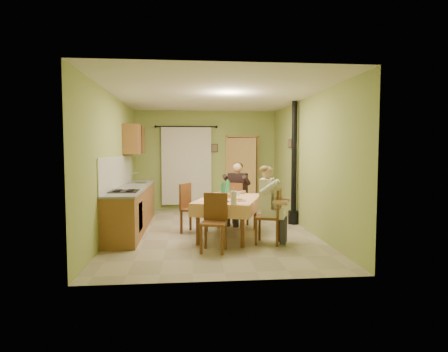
{
  "coord_description": "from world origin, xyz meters",
  "views": [
    {
      "loc": [
        -0.49,
        -7.72,
        1.7
      ],
      "look_at": [
        0.25,
        0.1,
        1.15
      ],
      "focal_mm": 30.0,
      "sensor_mm": 36.0,
      "label": 1
    }
  ],
  "objects": [
    {
      "name": "chair_far",
      "position": [
        0.57,
        0.48,
        0.29
      ],
      "size": [
        0.58,
        0.58,
        0.98
      ],
      "rotation": [
        0.0,
        0.0,
        -0.55
      ],
      "color": "brown",
      "rests_on": "ground"
    },
    {
      "name": "picture_back",
      "position": [
        0.25,
        2.97,
        1.75
      ],
      "size": [
        0.19,
        0.03,
        0.23
      ],
      "primitive_type": "cube",
      "color": "black",
      "rests_on": "room_shell"
    },
    {
      "name": "doorway",
      "position": [
        1.03,
        2.9,
        1.05
      ],
      "size": [
        0.96,
        0.36,
        2.15
      ],
      "color": "black",
      "rests_on": "ground"
    },
    {
      "name": "upper_cabinets",
      "position": [
        -1.82,
        1.7,
        1.95
      ],
      "size": [
        0.35,
        1.4,
        0.7
      ],
      "primitive_type": "cube",
      "color": "brown",
      "rests_on": "room_shell"
    },
    {
      "name": "picture_right",
      "position": [
        1.97,
        1.2,
        1.85
      ],
      "size": [
        0.03,
        0.31,
        0.21
      ],
      "primitive_type": "cube",
      "color": "brown",
      "rests_on": "room_shell"
    },
    {
      "name": "dining_table",
      "position": [
        0.29,
        -0.51,
        0.38
      ],
      "size": [
        1.59,
        2.05,
        0.76
      ],
      "rotation": [
        0.0,
        0.0,
        -0.32
      ],
      "color": "#EEAC7B",
      "rests_on": "ground"
    },
    {
      "name": "man_far",
      "position": [
        0.58,
        0.5,
        0.88
      ],
      "size": [
        0.65,
        0.63,
        1.39
      ],
      "rotation": [
        0.0,
        0.0,
        -0.55
      ],
      "color": "black",
      "rests_on": "chair_far"
    },
    {
      "name": "man_right",
      "position": [
        0.94,
        -1.12,
        0.88
      ],
      "size": [
        0.59,
        0.65,
        1.39
      ],
      "rotation": [
        0.0,
        0.0,
        1.21
      ],
      "color": "white",
      "rests_on": "chair_right"
    },
    {
      "name": "kitchen_run",
      "position": [
        -1.71,
        0.4,
        0.48
      ],
      "size": [
        0.64,
        3.64,
        1.56
      ],
      "color": "brown",
      "rests_on": "ground"
    },
    {
      "name": "room_shell",
      "position": [
        0.0,
        0.0,
        1.82
      ],
      "size": [
        4.04,
        6.04,
        2.82
      ],
      "color": "#9AAB58",
      "rests_on": "ground"
    },
    {
      "name": "chair_near",
      "position": [
        -0.08,
        -1.57,
        0.29
      ],
      "size": [
        0.5,
        0.5,
        0.97
      ],
      "rotation": [
        0.0,
        0.0,
        2.89
      ],
      "color": "brown",
      "rests_on": "ground"
    },
    {
      "name": "floor",
      "position": [
        0.0,
        0.0,
        0.0
      ],
      "size": [
        4.0,
        6.0,
        0.01
      ],
      "primitive_type": "cube",
      "color": "tan",
      "rests_on": "ground"
    },
    {
      "name": "chair_right",
      "position": [
        0.95,
        -1.13,
        0.29
      ],
      "size": [
        0.56,
        0.56,
        0.99
      ],
      "rotation": [
        0.0,
        0.0,
        1.21
      ],
      "color": "brown",
      "rests_on": "ground"
    },
    {
      "name": "stove_flue",
      "position": [
        1.9,
        0.6,
        1.02
      ],
      "size": [
        0.24,
        0.24,
        2.8
      ],
      "color": "black",
      "rests_on": "ground"
    },
    {
      "name": "chair_left",
      "position": [
        -0.4,
        -0.09,
        0.29
      ],
      "size": [
        0.61,
        0.61,
        1.01
      ],
      "rotation": [
        0.0,
        0.0,
        -2.07
      ],
      "color": "brown",
      "rests_on": "ground"
    },
    {
      "name": "tableware",
      "position": [
        0.27,
        -0.62,
        0.83
      ],
      "size": [
        0.63,
        1.64,
        0.33
      ],
      "color": "white",
      "rests_on": "dining_table"
    },
    {
      "name": "curtain",
      "position": [
        -0.55,
        2.9,
        1.26
      ],
      "size": [
        1.7,
        0.07,
        2.22
      ],
      "color": "black",
      "rests_on": "ground"
    }
  ]
}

